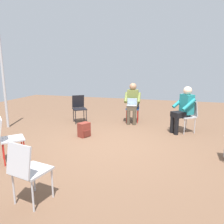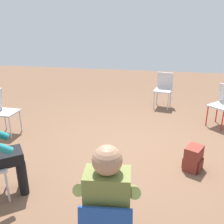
{
  "view_description": "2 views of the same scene",
  "coord_description": "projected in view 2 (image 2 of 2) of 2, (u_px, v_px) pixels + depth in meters",
  "views": [
    {
      "loc": [
        1.33,
        -4.54,
        1.77
      ],
      "look_at": [
        -0.1,
        0.28,
        0.69
      ],
      "focal_mm": 35.0,
      "sensor_mm": 36.0,
      "label": 1
    },
    {
      "loc": [
        -0.29,
        3.64,
        2.06
      ],
      "look_at": [
        0.34,
        0.39,
        0.82
      ],
      "focal_mm": 40.0,
      "sensor_mm": 36.0,
      "label": 2
    }
  ],
  "objects": [
    {
      "name": "chair_southwest",
      "position": [
        224.0,
        103.0,
        4.98
      ],
      "size": [
        0.58,
        0.59,
        0.85
      ],
      "rotation": [
        0.0,
        0.0,
        -0.76
      ],
      "color": "#B7B7BC",
      "rests_on": "ground"
    },
    {
      "name": "ground_plane",
      "position": [
        136.0,
        152.0,
        4.12
      ],
      "size": [
        14.0,
        14.0,
        0.0
      ],
      "primitive_type": "plane",
      "color": "brown"
    },
    {
      "name": "person_with_laptop",
      "position": [
        109.0,
        201.0,
        2.0
      ],
      "size": [
        0.53,
        0.55,
        1.24
      ],
      "rotation": [
        0.0,
        0.0,
        3.25
      ],
      "color": "#4C4233",
      "rests_on": "ground"
    },
    {
      "name": "chair_east",
      "position": [
        2.0,
        109.0,
        4.62
      ],
      "size": [
        0.45,
        0.41,
        0.85
      ],
      "rotation": [
        0.0,
        0.0,
        1.54
      ],
      "color": "#B7B7BC",
      "rests_on": "ground"
    },
    {
      "name": "chair_south",
      "position": [
        164.0,
        87.0,
        6.09
      ],
      "size": [
        0.47,
        0.5,
        0.85
      ],
      "rotation": [
        0.0,
        0.0,
        -0.19
      ],
      "color": "#B7B7BC",
      "rests_on": "ground"
    },
    {
      "name": "backpack_near_laptop_user",
      "position": [
        193.0,
        159.0,
        3.6
      ],
      "size": [
        0.31,
        0.34,
        0.36
      ],
      "rotation": [
        0.0,
        0.0,
        1.12
      ],
      "color": "maroon",
      "rests_on": "ground"
    }
  ]
}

